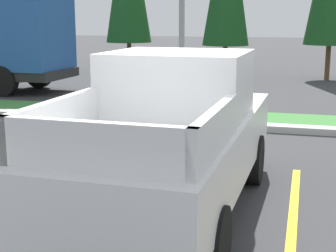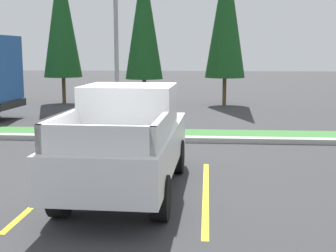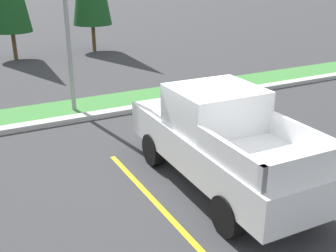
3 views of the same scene
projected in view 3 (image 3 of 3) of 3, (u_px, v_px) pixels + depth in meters
ground_plane at (207, 179)px, 9.25m from camera, size 120.00×120.00×0.00m
parking_line_near at (155, 202)px, 8.33m from camera, size 0.12×4.80×0.01m
parking_line_far at (275, 169)px, 9.68m from camera, size 0.12×4.80×0.01m
curb_strip at (122, 111)px, 13.34m from camera, size 56.00×0.40×0.15m
grass_median at (110, 103)px, 14.26m from camera, size 56.00×1.80×0.06m
pickup_truck_main at (220, 140)px, 8.67m from camera, size 2.07×5.27×2.10m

